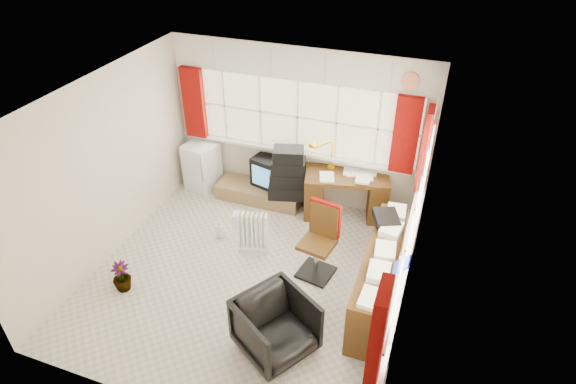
# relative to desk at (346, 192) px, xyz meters

# --- Properties ---
(ground) EXTENTS (4.00, 4.00, 0.00)m
(ground) POSITION_rel_desk_xyz_m (-0.85, -1.80, -0.40)
(ground) COLOR beige
(ground) RESTS_ON ground
(room_walls) EXTENTS (4.00, 4.00, 4.00)m
(room_walls) POSITION_rel_desk_xyz_m (-0.85, -1.80, 1.10)
(room_walls) COLOR beige
(room_walls) RESTS_ON ground
(window_back) EXTENTS (3.70, 0.12, 3.60)m
(window_back) POSITION_rel_desk_xyz_m (-0.85, 0.14, 0.54)
(window_back) COLOR beige
(window_back) RESTS_ON room_walls
(window_right) EXTENTS (0.12, 3.70, 3.60)m
(window_right) POSITION_rel_desk_xyz_m (1.09, -1.80, 0.54)
(window_right) COLOR beige
(window_right) RESTS_ON room_walls
(curtains) EXTENTS (3.83, 3.83, 1.15)m
(curtains) POSITION_rel_desk_xyz_m (0.07, -0.88, 1.05)
(curtains) COLOR maroon
(curtains) RESTS_ON room_walls
(overhead_cabinets) EXTENTS (3.98, 3.98, 0.48)m
(overhead_cabinets) POSITION_rel_desk_xyz_m (0.13, -0.82, 1.85)
(overhead_cabinets) COLOR silver
(overhead_cabinets) RESTS_ON room_walls
(desk) EXTENTS (1.36, 0.90, 0.76)m
(desk) POSITION_rel_desk_xyz_m (0.00, 0.00, 0.00)
(desk) COLOR #5A3B15
(desk) RESTS_ON ground
(desk_lamp) EXTENTS (0.20, 0.18, 0.47)m
(desk_lamp) POSITION_rel_desk_xyz_m (-0.29, 0.12, 0.65)
(desk_lamp) COLOR #EABB09
(desk_lamp) RESTS_ON desk
(task_chair) EXTENTS (0.50, 0.53, 1.04)m
(task_chair) POSITION_rel_desk_xyz_m (-0.01, -1.33, 0.15)
(task_chair) COLOR black
(task_chair) RESTS_ON ground
(office_chair) EXTENTS (1.06, 1.05, 0.70)m
(office_chair) POSITION_rel_desk_xyz_m (-0.10, -2.75, -0.05)
(office_chair) COLOR black
(office_chair) RESTS_ON ground
(radiator) EXTENTS (0.45, 0.27, 0.64)m
(radiator) POSITION_rel_desk_xyz_m (-1.00, -1.29, -0.14)
(radiator) COLOR white
(radiator) RESTS_ON ground
(credenza) EXTENTS (0.50, 2.00, 0.85)m
(credenza) POSITION_rel_desk_xyz_m (0.87, -1.60, -0.01)
(credenza) COLOR #5A3B15
(credenza) RESTS_ON ground
(file_tray) EXTENTS (0.41, 0.46, 0.13)m
(file_tray) POSITION_rel_desk_xyz_m (0.75, -1.02, 0.41)
(file_tray) COLOR black
(file_tray) RESTS_ON credenza
(tv_bench) EXTENTS (1.40, 0.50, 0.25)m
(tv_bench) POSITION_rel_desk_xyz_m (-1.40, -0.08, -0.28)
(tv_bench) COLOR #916C48
(tv_bench) RESTS_ON ground
(crt_tv) EXTENTS (0.64, 0.61, 0.49)m
(crt_tv) POSITION_rel_desk_xyz_m (-1.25, 0.08, 0.09)
(crt_tv) COLOR black
(crt_tv) RESTS_ON tv_bench
(hifi_stack) EXTENTS (0.68, 0.53, 0.83)m
(hifi_stack) POSITION_rel_desk_xyz_m (-0.88, -0.15, 0.22)
(hifi_stack) COLOR black
(hifi_stack) RESTS_ON tv_bench
(mini_fridge) EXTENTS (0.57, 0.58, 0.81)m
(mini_fridge) POSITION_rel_desk_xyz_m (-2.44, -0.05, 0.00)
(mini_fridge) COLOR white
(mini_fridge) RESTS_ON ground
(spray_bottle_a) EXTENTS (0.12, 0.12, 0.31)m
(spray_bottle_a) POSITION_rel_desk_xyz_m (-1.58, -1.18, -0.25)
(spray_bottle_a) COLOR silver
(spray_bottle_a) RESTS_ON ground
(spray_bottle_b) EXTENTS (0.13, 0.13, 0.21)m
(spray_bottle_b) POSITION_rel_desk_xyz_m (-1.27, -0.86, -0.30)
(spray_bottle_b) COLOR #82C2B4
(spray_bottle_b) RESTS_ON ground
(flower_vase) EXTENTS (0.28, 0.28, 0.42)m
(flower_vase) POSITION_rel_desk_xyz_m (-2.28, -2.55, -0.19)
(flower_vase) COLOR black
(flower_vase) RESTS_ON ground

